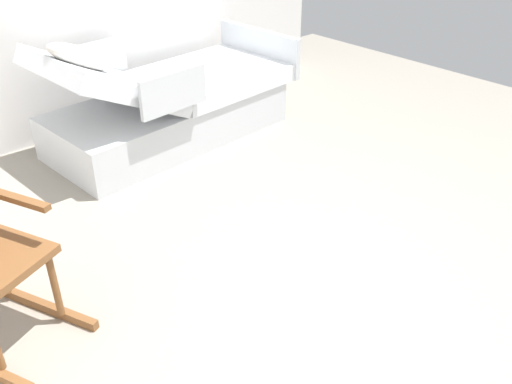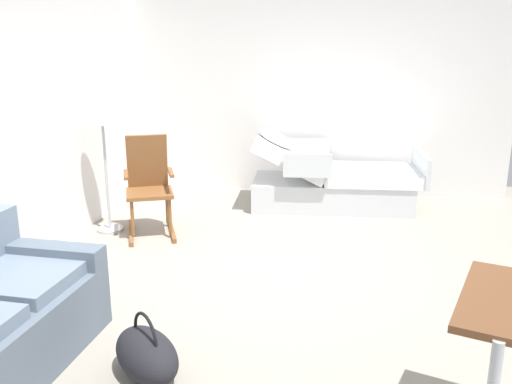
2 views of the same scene
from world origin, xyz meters
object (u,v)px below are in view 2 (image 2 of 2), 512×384
object	(u,v)px
hospital_bed	(332,183)
duffel_bag	(147,354)
rocking_chair	(149,187)
floor_lamp	(102,119)
overbed_table	(498,364)

from	to	relation	value
hospital_bed	duffel_bag	distance (m)	3.98
hospital_bed	rocking_chair	xyz separation A→B (m)	(-1.23, 1.94, 0.20)
floor_lamp	overbed_table	distance (m)	4.41
hospital_bed	floor_lamp	size ratio (longest dim) A/B	1.43
overbed_table	rocking_chair	bearing A→B (deg)	42.42
hospital_bed	floor_lamp	bearing A→B (deg)	118.38
rocking_chair	floor_lamp	world-z (taller)	floor_lamp
floor_lamp	overbed_table	world-z (taller)	floor_lamp
floor_lamp	duffel_bag	bearing A→B (deg)	-152.61
hospital_bed	floor_lamp	distance (m)	2.87
rocking_chair	overbed_table	world-z (taller)	rocking_chair
floor_lamp	duffel_bag	world-z (taller)	floor_lamp
hospital_bed	duffel_bag	xyz separation A→B (m)	(-3.83, 1.07, -0.15)
duffel_bag	rocking_chair	bearing A→B (deg)	18.52
duffel_bag	hospital_bed	bearing A→B (deg)	-15.62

